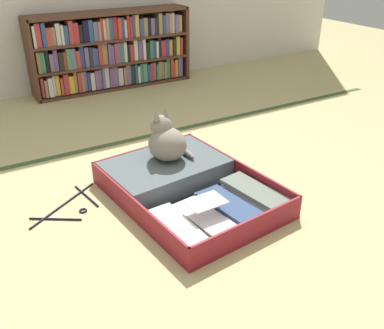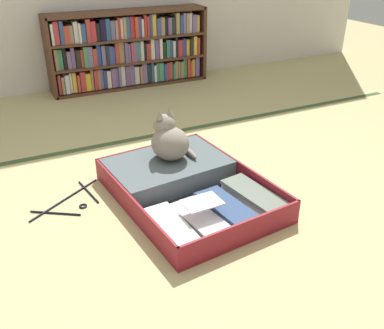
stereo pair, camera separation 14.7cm
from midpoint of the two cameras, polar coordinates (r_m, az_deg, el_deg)
name	(u,v)px [view 2 (the right image)]	position (r m, az deg, el deg)	size (l,w,h in m)	color
ground_plane	(184,229)	(2.04, 1.07, -8.62)	(10.00, 10.00, 0.00)	tan
tatami_border	(117,142)	(2.91, -8.49, 2.91)	(4.80, 0.05, 0.00)	#3C532E
bookshelf	(128,50)	(4.01, -7.39, 14.85)	(1.44, 0.26, 0.67)	#503020
open_suitcase	(182,183)	(2.30, 0.48, -2.51)	(0.76, 0.98, 0.13)	maroon
black_cat	(169,140)	(2.36, -1.31, 3.20)	(0.25, 0.26, 0.28)	gray
clothes_hanger	(71,201)	(2.30, -14.04, -4.82)	(0.40, 0.33, 0.01)	black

